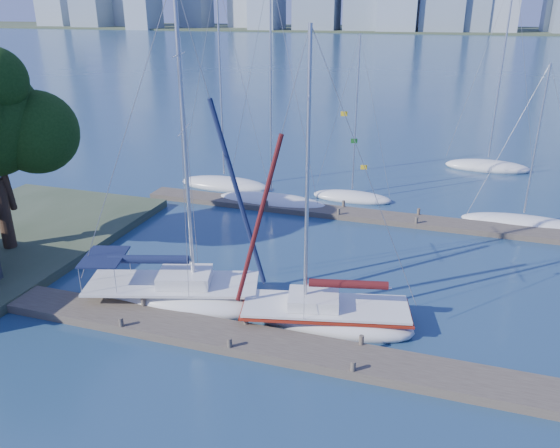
% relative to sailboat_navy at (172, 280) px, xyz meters
% --- Properties ---
extents(ground, '(700.00, 700.00, 0.00)m').
position_rel_sailboat_navy_xyz_m(ground, '(4.21, -2.28, -1.17)').
color(ground, '#18364E').
rests_on(ground, ground).
extents(near_dock, '(26.00, 2.00, 0.40)m').
position_rel_sailboat_navy_xyz_m(near_dock, '(4.21, -2.28, -0.97)').
color(near_dock, '#463D33').
rests_on(near_dock, ground).
extents(far_dock, '(30.00, 1.80, 0.36)m').
position_rel_sailboat_navy_xyz_m(far_dock, '(6.21, 13.72, -0.99)').
color(far_dock, '#463D33').
rests_on(far_dock, ground).
extents(far_shore, '(800.00, 100.00, 1.50)m').
position_rel_sailboat_navy_xyz_m(far_shore, '(4.21, 317.72, -1.17)').
color(far_shore, '#38472D').
rests_on(far_shore, ground).
extents(sailboat_navy, '(9.06, 5.17, 14.81)m').
position_rel_sailboat_navy_xyz_m(sailboat_navy, '(0.00, 0.00, 0.00)').
color(sailboat_navy, silver).
rests_on(sailboat_navy, ground).
extents(sailboat_maroon, '(8.17, 4.22, 13.10)m').
position_rel_sailboat_navy_xyz_m(sailboat_maroon, '(7.30, 0.32, -0.09)').
color(sailboat_maroon, silver).
rests_on(sailboat_maroon, ground).
extents(bg_boat_0, '(7.33, 2.98, 15.52)m').
position_rel_sailboat_navy_xyz_m(bg_boat_0, '(-4.63, 16.94, -0.86)').
color(bg_boat_0, silver).
rests_on(bg_boat_0, ground).
extents(bg_boat_1, '(8.33, 5.18, 15.71)m').
position_rel_sailboat_navy_xyz_m(bg_boat_1, '(0.11, 14.27, -0.87)').
color(bg_boat_1, silver).
rests_on(bg_boat_1, ground).
extents(bg_boat_2, '(6.01, 3.24, 11.74)m').
position_rel_sailboat_navy_xyz_m(bg_boat_2, '(5.31, 17.10, -0.93)').
color(bg_boat_2, silver).
rests_on(bg_boat_2, ground).
extents(bg_boat_4, '(7.72, 4.59, 10.40)m').
position_rel_sailboat_navy_xyz_m(bg_boat_4, '(16.65, 15.44, -0.94)').
color(bg_boat_4, silver).
rests_on(bg_boat_4, ground).
extents(bg_boat_7, '(7.02, 2.67, 16.27)m').
position_rel_sailboat_navy_xyz_m(bg_boat_7, '(14.91, 28.47, -0.84)').
color(bg_boat_7, silver).
rests_on(bg_boat_7, ground).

